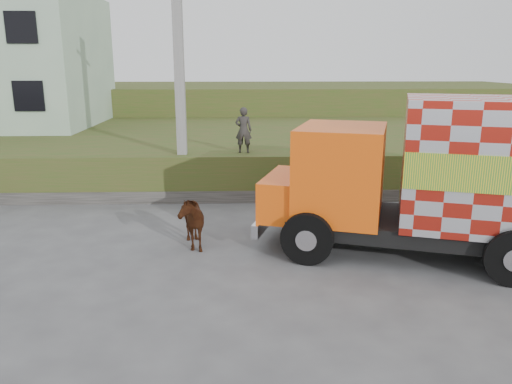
{
  "coord_description": "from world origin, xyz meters",
  "views": [
    {
      "loc": [
        0.84,
        -11.45,
        4.35
      ],
      "look_at": [
        1.25,
        0.36,
        1.3
      ],
      "focal_mm": 35.0,
      "sensor_mm": 36.0,
      "label": 1
    }
  ],
  "objects_px": {
    "utility_pole": "(179,73)",
    "pedestrian": "(243,130)",
    "cargo_truck": "(466,179)",
    "cow": "(188,219)"
  },
  "relations": [
    {
      "from": "utility_pole",
      "to": "pedestrian",
      "type": "relative_size",
      "value": 5.36
    },
    {
      "from": "utility_pole",
      "to": "cargo_truck",
      "type": "distance_m",
      "value": 9.04
    },
    {
      "from": "utility_pole",
      "to": "cargo_truck",
      "type": "bearing_deg",
      "value": -38.41
    },
    {
      "from": "utility_pole",
      "to": "pedestrian",
      "type": "xyz_separation_m",
      "value": [
        1.99,
        0.2,
        -1.83
      ]
    },
    {
      "from": "utility_pole",
      "to": "pedestrian",
      "type": "bearing_deg",
      "value": 5.74
    },
    {
      "from": "cargo_truck",
      "to": "cow",
      "type": "bearing_deg",
      "value": -171.46
    },
    {
      "from": "utility_pole",
      "to": "cargo_truck",
      "type": "xyz_separation_m",
      "value": [
        6.87,
        -5.45,
        -2.19
      ]
    },
    {
      "from": "cow",
      "to": "pedestrian",
      "type": "relative_size",
      "value": 1.08
    },
    {
      "from": "cow",
      "to": "pedestrian",
      "type": "xyz_separation_m",
      "value": [
        1.4,
        4.63,
        1.56
      ]
    },
    {
      "from": "pedestrian",
      "to": "cow",
      "type": "bearing_deg",
      "value": 79.23
    }
  ]
}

